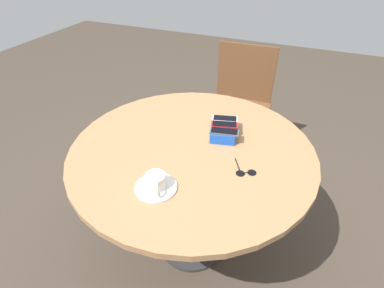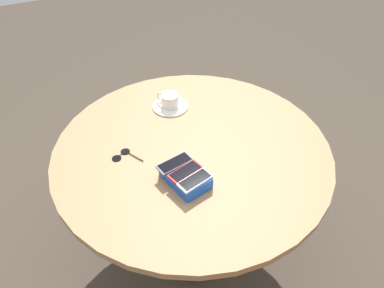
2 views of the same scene
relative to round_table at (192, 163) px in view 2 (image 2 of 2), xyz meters
name	(u,v)px [view 2 (image 2 of 2)]	position (x,y,z in m)	size (l,w,h in m)	color
ground_plane	(192,248)	(0.00, 0.00, -0.64)	(8.00, 8.00, 0.00)	#42382D
round_table	(192,163)	(0.00, 0.00, 0.00)	(1.12, 1.12, 0.72)	#2D2D2D
phone_box	(185,177)	(-0.16, 0.10, 0.11)	(0.20, 0.15, 0.05)	blue
phone_white	(195,180)	(-0.21, 0.09, 0.14)	(0.09, 0.13, 0.01)	silver
phone_red	(185,172)	(-0.16, 0.10, 0.14)	(0.09, 0.14, 0.01)	red
phone_gray	(175,163)	(-0.11, 0.12, 0.14)	(0.08, 0.14, 0.01)	#515156
saucer	(170,106)	(0.30, -0.03, 0.09)	(0.16, 0.16, 0.01)	silver
coffee_cup	(170,100)	(0.30, -0.03, 0.12)	(0.10, 0.08, 0.06)	silver
sunglasses	(123,155)	(0.07, 0.27, 0.09)	(0.10, 0.11, 0.01)	black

